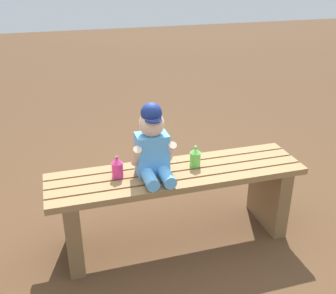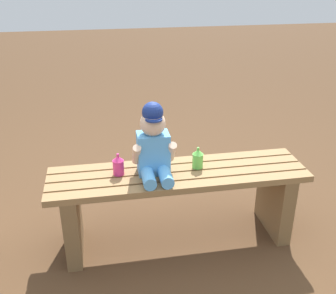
{
  "view_description": "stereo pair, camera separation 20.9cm",
  "coord_description": "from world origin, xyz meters",
  "px_view_note": "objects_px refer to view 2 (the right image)",
  "views": [
    {
      "loc": [
        -0.61,
        -1.86,
        1.52
      ],
      "look_at": [
        -0.07,
        -0.05,
        0.64
      ],
      "focal_mm": 43.01,
      "sensor_mm": 36.0,
      "label": 1
    },
    {
      "loc": [
        -0.4,
        -1.91,
        1.52
      ],
      "look_at": [
        -0.07,
        -0.05,
        0.64
      ],
      "focal_mm": 43.01,
      "sensor_mm": 36.0,
      "label": 2
    }
  ],
  "objects_px": {
    "park_bench": "(178,196)",
    "child_figure": "(154,144)",
    "sippy_cup_left": "(118,165)",
    "sippy_cup_right": "(198,158)"
  },
  "relations": [
    {
      "from": "park_bench",
      "to": "sippy_cup_left",
      "type": "xyz_separation_m",
      "value": [
        -0.33,
        0.03,
        0.21
      ]
    },
    {
      "from": "child_figure",
      "to": "sippy_cup_left",
      "type": "distance_m",
      "value": 0.23
    },
    {
      "from": "child_figure",
      "to": "sippy_cup_right",
      "type": "relative_size",
      "value": 3.26
    },
    {
      "from": "child_figure",
      "to": "sippy_cup_left",
      "type": "bearing_deg",
      "value": 172.55
    },
    {
      "from": "child_figure",
      "to": "sippy_cup_right",
      "type": "xyz_separation_m",
      "value": [
        0.25,
        0.03,
        -0.12
      ]
    },
    {
      "from": "sippy_cup_right",
      "to": "park_bench",
      "type": "bearing_deg",
      "value": -165.37
    },
    {
      "from": "park_bench",
      "to": "sippy_cup_left",
      "type": "distance_m",
      "value": 0.39
    },
    {
      "from": "park_bench",
      "to": "child_figure",
      "type": "bearing_deg",
      "value": 177.73
    },
    {
      "from": "sippy_cup_left",
      "to": "sippy_cup_right",
      "type": "xyz_separation_m",
      "value": [
        0.44,
        0.0,
        0.0
      ]
    },
    {
      "from": "park_bench",
      "to": "child_figure",
      "type": "height_order",
      "value": "child_figure"
    }
  ]
}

